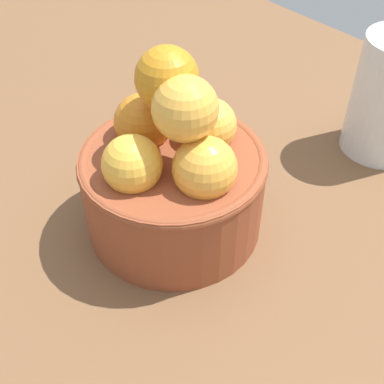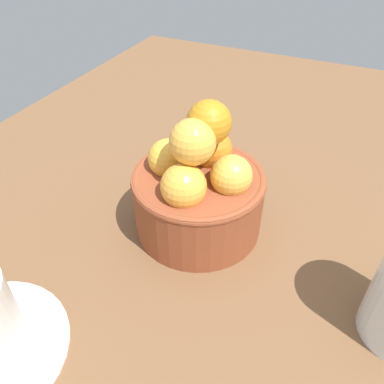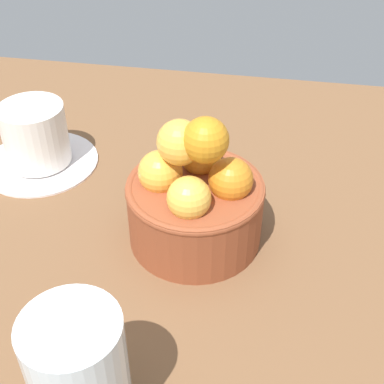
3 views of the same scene
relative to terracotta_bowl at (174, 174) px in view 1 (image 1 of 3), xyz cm
name	(u,v)px [view 1 (image 1 of 3)]	position (x,y,z in cm)	size (l,w,h in cm)	color
ground_plane	(175,237)	(0.03, 0.01, -7.46)	(123.35, 82.63, 3.70)	brown
terracotta_bowl	(174,174)	(0.00, 0.00, 0.00)	(14.89, 14.89, 15.86)	brown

